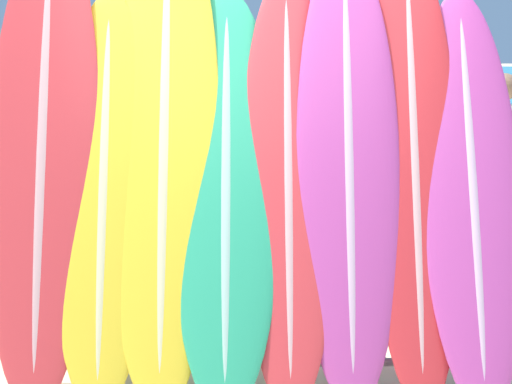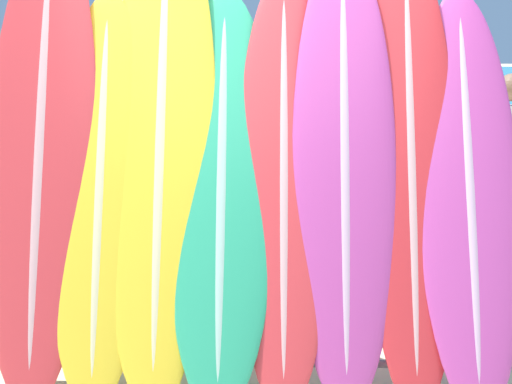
% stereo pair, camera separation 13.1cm
% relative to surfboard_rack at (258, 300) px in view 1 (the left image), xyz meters
% --- Properties ---
extents(ocean_water, '(120.00, 60.00, 0.01)m').
position_rel_surfboard_rack_xyz_m(ocean_water, '(0.06, 36.56, -0.47)').
color(ocean_water, teal).
rests_on(ocean_water, ground_plane).
extents(surfboard_rack, '(2.56, 0.04, 0.86)m').
position_rel_surfboard_rack_xyz_m(surfboard_rack, '(0.00, 0.00, 0.00)').
color(surfboard_rack, slate).
rests_on(surfboard_rack, ground_plane).
extents(surfboard_slot_0, '(0.57, 0.90, 2.42)m').
position_rel_surfboard_rack_xyz_m(surfboard_slot_0, '(-1.09, 0.09, 0.74)').
color(surfboard_slot_0, red).
rests_on(surfboard_slot_0, ground_plane).
extents(surfboard_slot_1, '(0.52, 0.83, 2.06)m').
position_rel_surfboard_rack_xyz_m(surfboard_slot_1, '(-0.78, 0.04, 0.56)').
color(surfboard_slot_1, yellow).
rests_on(surfboard_slot_1, ground_plane).
extents(surfboard_slot_2, '(0.57, 1.05, 2.51)m').
position_rel_surfboard_rack_xyz_m(surfboard_slot_2, '(-0.48, 0.13, 0.79)').
color(surfboard_slot_2, yellow).
rests_on(surfboard_slot_2, ground_plane).
extents(surfboard_slot_3, '(0.56, 0.97, 2.08)m').
position_rel_surfboard_rack_xyz_m(surfboard_slot_3, '(-0.16, 0.05, 0.57)').
color(surfboard_slot_3, '#289E70').
rests_on(surfboard_slot_3, ground_plane).
extents(surfboard_slot_4, '(0.49, 0.91, 2.17)m').
position_rel_surfboard_rack_xyz_m(surfboard_slot_4, '(0.16, 0.07, 0.62)').
color(surfboard_slot_4, red).
rests_on(surfboard_slot_4, ground_plane).
extents(surfboard_slot_5, '(0.53, 0.88, 2.32)m').
position_rel_surfboard_rack_xyz_m(surfboard_slot_5, '(0.46, 0.07, 0.69)').
color(surfboard_slot_5, '#B23D8E').
rests_on(surfboard_slot_5, ground_plane).
extents(surfboard_slot_6, '(0.48, 0.92, 2.33)m').
position_rel_surfboard_rack_xyz_m(surfboard_slot_6, '(0.80, 0.09, 0.70)').
color(surfboard_slot_6, red).
rests_on(surfboard_slot_6, ground_plane).
extents(surfboard_slot_7, '(0.53, 0.94, 2.07)m').
position_rel_surfboard_rack_xyz_m(surfboard_slot_7, '(1.09, 0.04, 0.57)').
color(surfboard_slot_7, '#B23D8E').
rests_on(surfboard_slot_7, ground_plane).
extents(person_near_water, '(0.21, 0.26, 1.57)m').
position_rel_surfboard_rack_xyz_m(person_near_water, '(-2.64, 5.86, 0.39)').
color(person_near_water, '#A87A5B').
rests_on(person_near_water, ground_plane).
extents(person_mid_beach, '(0.20, 0.26, 1.53)m').
position_rel_surfboard_rack_xyz_m(person_mid_beach, '(1.00, 5.80, 0.36)').
color(person_mid_beach, '#846047').
rests_on(person_mid_beach, ground_plane).
extents(person_far_left, '(0.21, 0.25, 1.54)m').
position_rel_surfboard_rack_xyz_m(person_far_left, '(-1.85, 4.87, 0.37)').
color(person_far_left, '#846047').
rests_on(person_far_left, ground_plane).
extents(person_far_right, '(0.27, 0.25, 1.56)m').
position_rel_surfboard_rack_xyz_m(person_far_right, '(1.91, 1.96, 0.39)').
color(person_far_right, '#846047').
rests_on(person_far_right, ground_plane).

